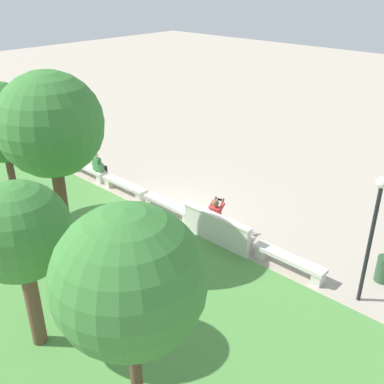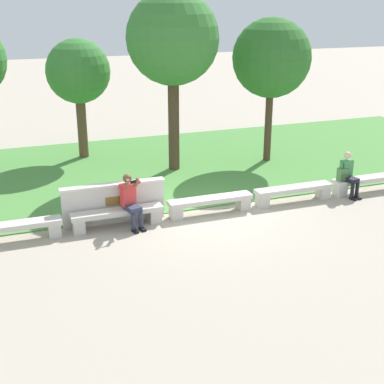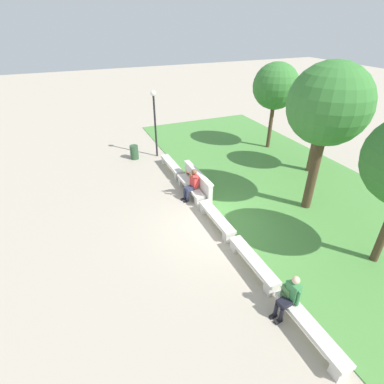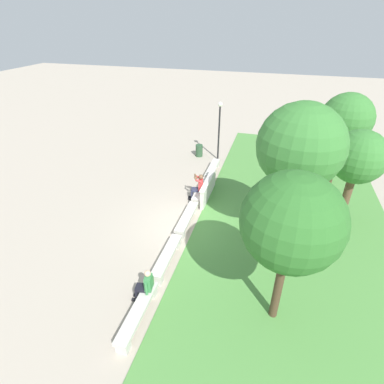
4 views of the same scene
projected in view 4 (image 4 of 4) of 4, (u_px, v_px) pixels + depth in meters
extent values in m
plane|color=#B2A593|center=(187.00, 224.00, 12.87)|extent=(80.00, 80.00, 0.00)
cube|color=#518E42|center=(293.00, 242.00, 11.82)|extent=(24.03, 8.00, 0.03)
cube|color=beige|center=(212.00, 168.00, 16.71)|extent=(2.24, 0.40, 0.12)
cube|color=beige|center=(216.00, 164.00, 17.60)|extent=(0.28, 0.34, 0.33)
cube|color=beige|center=(208.00, 179.00, 16.05)|extent=(0.28, 0.34, 0.33)
cube|color=beige|center=(201.00, 189.00, 14.69)|extent=(2.24, 0.40, 0.12)
cube|color=beige|center=(206.00, 184.00, 15.58)|extent=(0.28, 0.34, 0.33)
cube|color=beige|center=(196.00, 203.00, 14.03)|extent=(0.28, 0.34, 0.33)
cube|color=beige|center=(187.00, 217.00, 12.67)|extent=(2.24, 0.40, 0.12)
cube|color=beige|center=(193.00, 209.00, 13.56)|extent=(0.28, 0.34, 0.33)
cube|color=beige|center=(180.00, 234.00, 12.01)|extent=(0.28, 0.34, 0.33)
cube|color=beige|center=(167.00, 255.00, 10.65)|extent=(2.24, 0.40, 0.12)
cube|color=beige|center=(176.00, 243.00, 11.54)|extent=(0.28, 0.34, 0.33)
cube|color=beige|center=(157.00, 279.00, 9.99)|extent=(0.28, 0.34, 0.33)
cube|color=beige|center=(138.00, 311.00, 8.63)|extent=(2.24, 0.40, 0.12)
cube|color=beige|center=(151.00, 292.00, 9.52)|extent=(0.28, 0.34, 0.33)
cube|color=beige|center=(123.00, 346.00, 7.96)|extent=(0.28, 0.34, 0.33)
cube|color=beige|center=(208.00, 188.00, 14.56)|extent=(2.53, 0.18, 0.95)
cube|color=silver|center=(208.00, 179.00, 14.31)|extent=(2.59, 0.24, 0.06)
cube|color=brown|center=(206.00, 186.00, 14.53)|extent=(0.44, 0.02, 0.22)
cube|color=black|center=(191.00, 197.00, 14.72)|extent=(0.15, 0.26, 0.06)
cylinder|color=#2D334C|center=(192.00, 193.00, 14.61)|extent=(0.11, 0.11, 0.42)
cube|color=black|center=(190.00, 199.00, 14.55)|extent=(0.15, 0.26, 0.06)
cylinder|color=#2D334C|center=(192.00, 195.00, 14.44)|extent=(0.11, 0.11, 0.42)
cube|color=#2D334C|center=(196.00, 190.00, 14.38)|extent=(0.39, 0.48, 0.12)
cube|color=#D83838|center=(201.00, 185.00, 14.23)|extent=(0.38, 0.29, 0.56)
sphere|color=brown|center=(201.00, 177.00, 14.01)|extent=(0.22, 0.22, 0.22)
cylinder|color=#D83838|center=(199.00, 177.00, 14.25)|extent=(0.16, 0.32, 0.21)
cylinder|color=brown|center=(196.00, 176.00, 14.15)|extent=(0.10, 0.19, 0.27)
cylinder|color=#D83838|center=(199.00, 181.00, 13.92)|extent=(0.16, 0.32, 0.21)
cylinder|color=brown|center=(196.00, 179.00, 13.94)|extent=(0.14, 0.20, 0.27)
cube|color=black|center=(195.00, 177.00, 14.03)|extent=(0.15, 0.05, 0.08)
cube|color=black|center=(137.00, 295.00, 9.57)|extent=(0.13, 0.23, 0.06)
cylinder|color=black|center=(138.00, 291.00, 9.46)|extent=(0.10, 0.10, 0.42)
cube|color=black|center=(135.00, 300.00, 9.42)|extent=(0.13, 0.23, 0.06)
cylinder|color=black|center=(137.00, 295.00, 9.30)|extent=(0.10, 0.10, 0.42)
cube|color=black|center=(142.00, 288.00, 9.22)|extent=(0.34, 0.44, 0.12)
cube|color=#3D894C|center=(149.00, 283.00, 9.06)|extent=(0.35, 0.25, 0.52)
sphere|color=beige|center=(148.00, 273.00, 8.86)|extent=(0.20, 0.20, 0.20)
cylinder|color=#3D894C|center=(150.00, 279.00, 9.26)|extent=(0.08, 0.08, 0.48)
cylinder|color=#3D894C|center=(146.00, 289.00, 8.92)|extent=(0.08, 0.08, 0.48)
cube|color=#4C7F47|center=(149.00, 282.00, 9.25)|extent=(0.28, 0.20, 0.36)
cube|color=#395F35|center=(146.00, 283.00, 9.31)|extent=(0.20, 0.06, 0.16)
torus|color=black|center=(149.00, 278.00, 9.14)|extent=(0.10, 0.02, 0.10)
cylinder|color=brown|center=(346.00, 196.00, 12.58)|extent=(0.33, 0.33, 2.34)
sphere|color=#387A33|center=(359.00, 157.00, 11.65)|extent=(2.14, 2.14, 2.14)
cylinder|color=#4C3826|center=(279.00, 283.00, 8.30)|extent=(0.24, 0.24, 2.69)
sphere|color=#2D6B28|center=(292.00, 222.00, 7.22)|extent=(2.55, 2.55, 2.55)
cylinder|color=#4C3826|center=(288.00, 211.00, 10.83)|extent=(0.35, 0.35, 3.29)
sphere|color=#387A33|center=(301.00, 146.00, 9.55)|extent=(2.83, 2.83, 2.83)
cylinder|color=#4C3826|center=(336.00, 159.00, 15.32)|extent=(0.21, 0.21, 2.75)
sphere|color=#387A33|center=(347.00, 119.00, 14.24)|extent=(2.45, 2.45, 2.45)
cylinder|color=#2D5133|center=(199.00, 151.00, 18.84)|extent=(0.44, 0.44, 0.75)
cylinder|color=black|center=(219.00, 134.00, 17.81)|extent=(0.10, 0.10, 3.24)
sphere|color=white|center=(220.00, 104.00, 16.91)|extent=(0.28, 0.28, 0.28)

